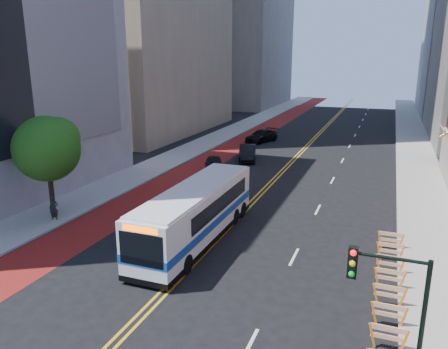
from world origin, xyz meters
name	(u,v)px	position (x,y,z in m)	size (l,w,h in m)	color
ground	(161,295)	(0.00, 0.00, 0.00)	(160.00, 160.00, 0.00)	black
sidewalk_left	(195,148)	(-12.00, 30.00, 0.07)	(4.00, 140.00, 0.15)	gray
sidewalk_right	(418,166)	(12.00, 30.00, 0.07)	(4.00, 140.00, 0.15)	gray
bus_lane_paint	(226,151)	(-8.10, 30.00, 0.00)	(3.60, 140.00, 0.01)	maroon
center_line_inner	(295,157)	(-0.18, 30.00, 0.00)	(0.14, 140.00, 0.01)	gold
center_line_outer	(298,157)	(0.18, 30.00, 0.00)	(0.14, 140.00, 0.01)	gold
lane_dashes	(350,146)	(4.80, 38.00, 0.01)	(0.14, 98.20, 0.01)	silver
construction_barriers	(390,284)	(9.60, 3.42, 0.68)	(1.42, 10.91, 1.00)	orange
street_tree	(48,146)	(-11.24, 6.04, 4.91)	(4.20, 4.20, 6.70)	black
traffic_signal	(391,302)	(9.41, -3.51, 3.72)	(2.21, 0.34, 5.07)	black
transit_bus	(197,212)	(-1.00, 6.24, 1.71)	(2.69, 11.97, 3.29)	silver
car_a	(213,164)	(-6.08, 21.28, 0.69)	(1.64, 4.07, 1.39)	black
car_b	(247,153)	(-4.49, 26.75, 0.78)	(1.66, 4.76, 1.57)	black
car_c	(262,136)	(-5.89, 36.94, 0.75)	(2.09, 5.14, 1.49)	black
pedestrian	(54,208)	(-10.90, 5.63, 0.93)	(0.57, 0.37, 1.56)	black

